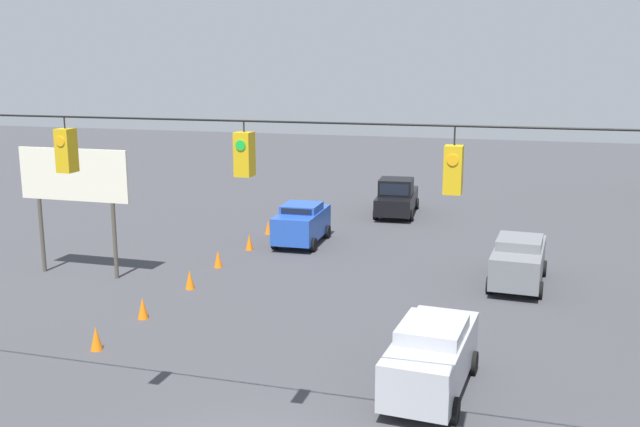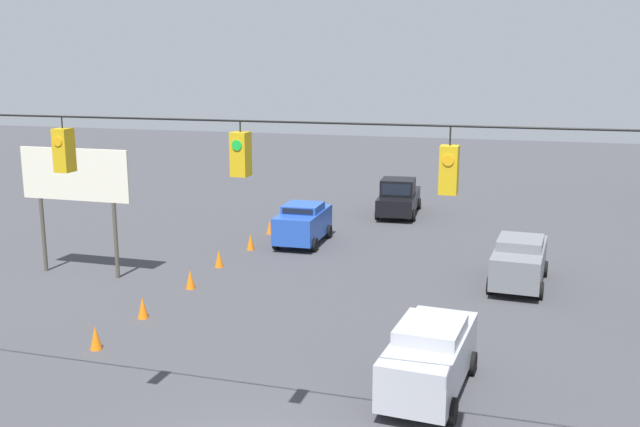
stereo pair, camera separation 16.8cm
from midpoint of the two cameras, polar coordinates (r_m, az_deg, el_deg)
The scene contains 12 objects.
overhead_signal_span at distance 14.21m, azimuth -5.94°, elevation -2.17°, with size 21.43×0.38×7.98m.
sedan_silver_crossing_near at distance 18.92m, azimuth 9.04°, elevation -11.20°, with size 2.20×4.63×1.88m.
sedan_grey_oncoming_far at distance 28.42m, azimuth 15.83°, elevation -3.63°, with size 2.21×4.68×1.86m.
sedan_blue_withflow_far at distance 33.64m, azimuth -1.22°, elevation -0.75°, with size 2.15×4.15×1.91m.
pickup_truck_black_withflow_deep at distance 40.34m, azimuth 6.43°, elevation 1.27°, with size 2.45×5.36×2.12m.
traffic_cone_nearest at distance 22.51m, azimuth -17.30°, elevation -9.47°, with size 0.36×0.36×0.73m, color orange.
traffic_cone_second at distance 24.72m, azimuth -13.80°, elevation -7.33°, with size 0.36×0.36×0.73m, color orange.
traffic_cone_third at distance 27.49m, azimuth -10.16°, elevation -5.20°, with size 0.36×0.36×0.73m, color orange.
traffic_cone_fourth at distance 30.16m, azimuth -7.93°, elevation -3.60°, with size 0.36×0.36×0.73m, color orange.
traffic_cone_fifth at distance 32.79m, azimuth -5.43°, elevation -2.28°, with size 0.36×0.36×0.73m, color orange.
traffic_cone_farthest at distance 35.74m, azimuth -3.89°, elevation -1.07°, with size 0.36×0.36×0.73m, color orange.
roadside_billboard at distance 29.72m, azimuth -18.85°, elevation 2.41°, with size 4.82×0.16×5.12m.
Camera 2 is at (-5.41, 12.45, 8.35)m, focal length 40.00 mm.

